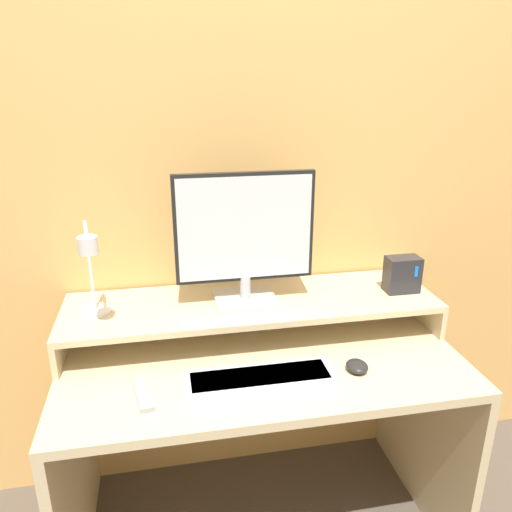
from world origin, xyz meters
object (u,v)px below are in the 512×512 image
(monitor, at_px, (245,238))
(remote_control, at_px, (143,394))
(keyboard, at_px, (260,377))
(router_dock, at_px, (402,274))
(mouse, at_px, (357,366))
(desk_lamp, at_px, (91,272))

(monitor, distance_m, remote_control, 0.58)
(monitor, bearing_deg, keyboard, -91.09)
(monitor, relative_size, keyboard, 1.03)
(router_dock, distance_m, keyboard, 0.66)
(mouse, bearing_deg, monitor, 135.80)
(keyboard, relative_size, remote_control, 2.72)
(keyboard, relative_size, mouse, 5.65)
(mouse, relative_size, remote_control, 0.48)
(router_dock, xyz_separation_m, mouse, (-0.27, -0.27, -0.18))
(desk_lamp, distance_m, mouse, 0.86)
(router_dock, bearing_deg, mouse, -134.29)
(router_dock, distance_m, mouse, 0.42)
(monitor, distance_m, mouse, 0.54)
(keyboard, bearing_deg, mouse, -0.87)
(desk_lamp, bearing_deg, remote_control, -60.00)
(remote_control, bearing_deg, monitor, 40.93)
(desk_lamp, height_order, router_dock, desk_lamp)
(desk_lamp, bearing_deg, keyboard, -25.06)
(keyboard, xyz_separation_m, mouse, (0.30, -0.00, 0.00))
(mouse, xyz_separation_m, remote_control, (-0.65, -0.01, -0.01))
(router_dock, xyz_separation_m, remote_control, (-0.91, -0.28, -0.18))
(monitor, height_order, remote_control, monitor)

